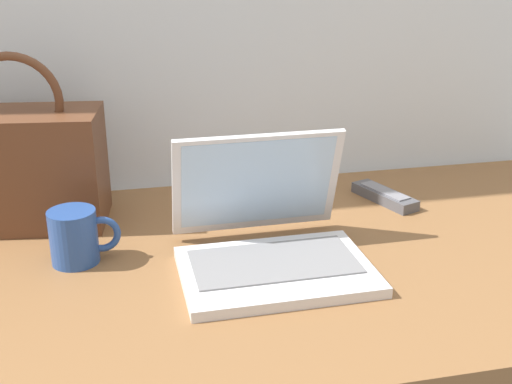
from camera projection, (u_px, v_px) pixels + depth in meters
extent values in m
cube|color=brown|center=(247.00, 265.00, 1.13)|extent=(1.60, 0.76, 0.03)
cube|color=silver|center=(276.00, 271.00, 1.06)|extent=(0.31, 0.22, 0.02)
cube|color=slate|center=(274.00, 262.00, 1.07)|extent=(0.27, 0.14, 0.00)
cube|color=silver|center=(257.00, 183.00, 1.15)|extent=(0.30, 0.07, 0.19)
cube|color=#A5C6EA|center=(258.00, 183.00, 1.14)|extent=(0.27, 0.06, 0.17)
cylinder|color=#26478C|center=(74.00, 237.00, 1.09)|extent=(0.08, 0.08, 0.09)
torus|color=#26478C|center=(102.00, 234.00, 1.10)|extent=(0.06, 0.01, 0.06)
cube|color=#4C4C51|center=(384.00, 196.00, 1.36)|extent=(0.10, 0.17, 0.02)
cube|color=slate|center=(385.00, 191.00, 1.36)|extent=(0.07, 0.12, 0.00)
cube|color=#59331E|center=(22.00, 169.00, 1.23)|extent=(0.32, 0.20, 0.22)
torus|color=#59331E|center=(13.00, 102.00, 1.18)|extent=(0.18, 0.04, 0.18)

